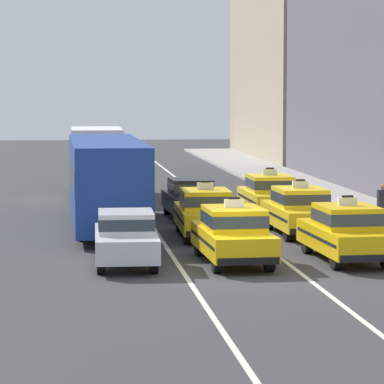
{
  "coord_description": "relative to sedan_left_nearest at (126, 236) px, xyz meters",
  "views": [
    {
      "loc": [
        -4.89,
        -28.25,
        5.04
      ],
      "look_at": [
        -0.17,
        10.47,
        1.3
      ],
      "focal_mm": 99.92,
      "sensor_mm": 36.0,
      "label": 1
    }
  ],
  "objects": [
    {
      "name": "box_truck_left_third",
      "position": [
        -0.19,
        19.93,
        0.93
      ],
      "size": [
        2.37,
        6.99,
        3.27
      ],
      "color": "black",
      "rests_on": "ground"
    },
    {
      "name": "sidewalk_curb",
      "position": [
        10.3,
        12.88,
        -0.77
      ],
      "size": [
        4.0,
        90.0,
        0.15
      ],
      "primitive_type": "cube",
      "color": "#9E9993",
      "rests_on": "ground"
    },
    {
      "name": "pedestrian_by_storefront",
      "position": [
        9.21,
        5.25,
        0.14
      ],
      "size": [
        0.36,
        0.24,
        1.65
      ],
      "color": "slate",
      "rests_on": "sidewalk_curb"
    },
    {
      "name": "taxi_right_nearest",
      "position": [
        6.5,
        0.04,
        0.03
      ],
      "size": [
        1.98,
        4.62,
        1.96
      ],
      "color": "black",
      "rests_on": "ground"
    },
    {
      "name": "taxi_right_second",
      "position": [
        6.38,
        5.74,
        0.03
      ],
      "size": [
        1.92,
        4.6,
        1.96
      ],
      "color": "black",
      "rests_on": "ground"
    },
    {
      "name": "taxi_right_third",
      "position": [
        6.4,
        11.31,
        0.03
      ],
      "size": [
        1.85,
        4.57,
        1.96
      ],
      "color": "black",
      "rests_on": "ground"
    },
    {
      "name": "taxi_center_nearest",
      "position": [
        3.11,
        -0.06,
        0.03
      ],
      "size": [
        1.95,
        4.61,
        1.96
      ],
      "color": "black",
      "rests_on": "ground"
    },
    {
      "name": "lane_stripe_left_center",
      "position": [
        1.5,
        17.88,
        -0.84
      ],
      "size": [
        0.14,
        80.0,
        0.01
      ],
      "primitive_type": "cube",
      "color": "silver",
      "rests_on": "ground"
    },
    {
      "name": "ground_plane",
      "position": [
        3.1,
        -2.12,
        -0.85
      ],
      "size": [
        160.0,
        160.0,
        0.0
      ],
      "primitive_type": "plane",
      "color": "#353538"
    },
    {
      "name": "lane_stripe_center_right",
      "position": [
        4.7,
        17.88,
        -0.84
      ],
      "size": [
        0.14,
        80.0,
        0.01
      ],
      "primitive_type": "cube",
      "color": "silver",
      "rests_on": "ground"
    },
    {
      "name": "bus_left_second",
      "position": [
        -0.2,
        8.54,
        0.97
      ],
      "size": [
        2.61,
        11.22,
        3.22
      ],
      "color": "black",
      "rests_on": "ground"
    },
    {
      "name": "taxi_center_second",
      "position": [
        3.04,
        5.52,
        0.03
      ],
      "size": [
        1.93,
        4.6,
        1.96
      ],
      "color": "black",
      "rests_on": "ground"
    },
    {
      "name": "sedan_center_third",
      "position": [
        3.17,
        10.9,
        0.0
      ],
      "size": [
        1.9,
        4.36,
        1.58
      ],
      "color": "black",
      "rests_on": "ground"
    },
    {
      "name": "sedan_left_nearest",
      "position": [
        0.0,
        0.0,
        0.0
      ],
      "size": [
        1.89,
        4.35,
        1.58
      ],
      "color": "black",
      "rests_on": "ground"
    }
  ]
}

